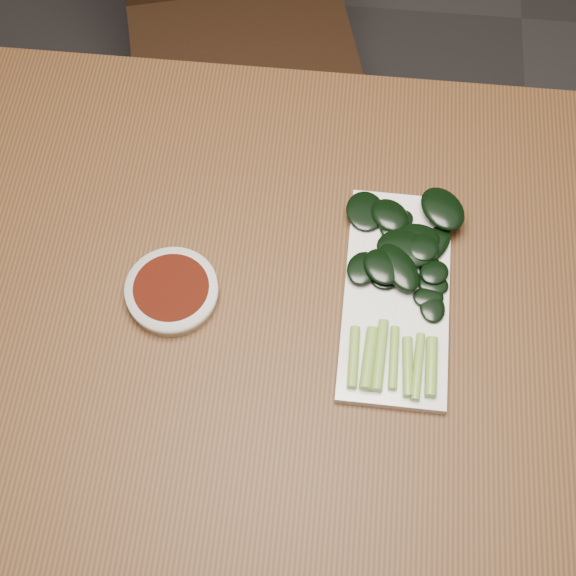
{
  "coord_description": "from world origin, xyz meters",
  "views": [
    {
      "loc": [
        0.05,
        -0.48,
        1.73
      ],
      "look_at": [
        0.0,
        0.01,
        0.76
      ],
      "focal_mm": 50.0,
      "sensor_mm": 36.0,
      "label": 1
    }
  ],
  "objects_px": {
    "table": "(286,318)",
    "chair_far": "(240,21)",
    "serving_plate": "(396,295)",
    "gai_lan": "(406,266)",
    "sauce_bowl": "(172,291)"
  },
  "relations": [
    {
      "from": "table",
      "to": "sauce_bowl",
      "type": "distance_m",
      "value": 0.17
    },
    {
      "from": "chair_far",
      "to": "gai_lan",
      "type": "distance_m",
      "value": 0.83
    },
    {
      "from": "gai_lan",
      "to": "table",
      "type": "bearing_deg",
      "value": -163.04
    },
    {
      "from": "gai_lan",
      "to": "chair_far",
      "type": "bearing_deg",
      "value": 115.12
    },
    {
      "from": "chair_far",
      "to": "gai_lan",
      "type": "xyz_separation_m",
      "value": [
        0.33,
        -0.71,
        0.29
      ]
    },
    {
      "from": "table",
      "to": "serving_plate",
      "type": "relative_size",
      "value": 4.38
    },
    {
      "from": "chair_far",
      "to": "sauce_bowl",
      "type": "relative_size",
      "value": 7.18
    },
    {
      "from": "sauce_bowl",
      "to": "gai_lan",
      "type": "bearing_deg",
      "value": 11.64
    },
    {
      "from": "table",
      "to": "sauce_bowl",
      "type": "relative_size",
      "value": 11.3
    },
    {
      "from": "table",
      "to": "gai_lan",
      "type": "height_order",
      "value": "gai_lan"
    },
    {
      "from": "table",
      "to": "serving_plate",
      "type": "xyz_separation_m",
      "value": [
        0.15,
        0.01,
        0.08
      ]
    },
    {
      "from": "table",
      "to": "chair_far",
      "type": "distance_m",
      "value": 0.8
    },
    {
      "from": "table",
      "to": "chair_far",
      "type": "relative_size",
      "value": 1.57
    },
    {
      "from": "table",
      "to": "chair_far",
      "type": "xyz_separation_m",
      "value": [
        -0.17,
        0.76,
        -0.19
      ]
    },
    {
      "from": "table",
      "to": "serving_plate",
      "type": "distance_m",
      "value": 0.17
    }
  ]
}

